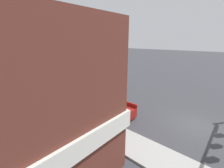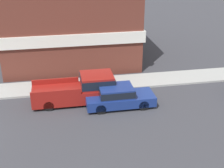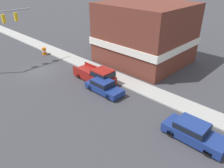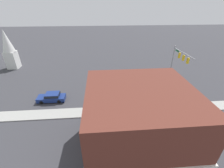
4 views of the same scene
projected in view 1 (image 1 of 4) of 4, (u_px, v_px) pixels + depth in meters
name	position (u px, v px, depth m)	size (l,w,h in m)	color
ground_plane	(196.00, 125.00, 12.79)	(200.00, 200.00, 0.00)	#38383D
sidewalk_curb	(171.00, 165.00, 8.66)	(2.40, 60.00, 0.14)	#9E9E99
far_signal_assembly	(18.00, 49.00, 27.80)	(7.65, 0.49, 7.57)	gray
car_lead	(97.00, 96.00, 17.33)	(1.76, 4.45, 1.42)	black
car_second_ahead	(55.00, 80.00, 24.13)	(1.95, 4.79, 1.54)	black
pickup_truck_parked	(104.00, 103.00, 15.07)	(1.99, 5.55, 1.87)	black
church_steeple	(82.00, 46.00, 44.18)	(2.87, 2.87, 9.95)	white
backdrop_tree_center	(8.00, 46.00, 40.42)	(5.35, 5.35, 8.27)	#4C3823
backdrop_tree_right_mid	(36.00, 47.00, 46.43)	(5.87, 5.87, 7.98)	#4C3823
backdrop_tree_right_far	(53.00, 46.00, 49.69)	(6.52, 6.52, 8.38)	#4C3823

